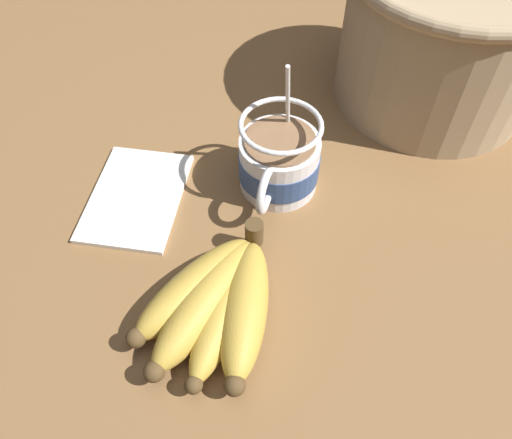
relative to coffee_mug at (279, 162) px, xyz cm
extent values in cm
cube|color=brown|center=(8.28, 0.79, -5.33)|extent=(124.79, 124.79, 2.86)
cylinder|color=silver|center=(-0.13, 0.00, -0.38)|extent=(9.42, 9.42, 7.04)
cylinder|color=navy|center=(-0.13, 0.00, -0.58)|extent=(9.62, 9.62, 3.32)
torus|color=silver|center=(5.50, 0.00, 0.85)|extent=(5.45, 0.90, 5.45)
cylinder|color=#846042|center=(-0.13, 0.00, 3.24)|extent=(8.22, 8.22, 0.40)
torus|color=silver|center=(-0.13, 0.00, 5.59)|extent=(9.42, 9.42, 0.60)
cylinder|color=silver|center=(-3.16, 0.00, 4.80)|extent=(3.26, 0.50, 14.50)
ellipsoid|color=silver|center=(-1.77, 0.00, -2.40)|extent=(3.00, 2.00, 0.80)
cylinder|color=#4C381E|center=(10.05, 0.09, -0.93)|extent=(2.00, 2.00, 3.00)
ellipsoid|color=#B79338|center=(17.75, -3.73, -1.69)|extent=(15.57, 10.69, 4.41)
sphere|color=#4C381E|center=(24.55, -7.09, -1.69)|extent=(1.99, 1.99, 1.99)
ellipsoid|color=#B79338|center=(19.03, -2.13, -1.66)|extent=(17.09, 8.30, 4.48)
sphere|color=#4C381E|center=(27.04, -4.10, -1.66)|extent=(2.02, 2.02, 2.02)
ellipsoid|color=#B79338|center=(19.03, -0.13, -1.99)|extent=(16.05, 4.20, 3.82)
sphere|color=#4C381E|center=(27.01, -0.32, -1.99)|extent=(1.72, 1.72, 1.72)
ellipsoid|color=#B79338|center=(18.55, 1.76, -1.65)|extent=(15.91, 7.37, 4.50)
sphere|color=#4C381E|center=(26.08, 3.24, -1.65)|extent=(2.02, 2.02, 2.02)
cylinder|color=tan|center=(-23.12, 15.81, 4.94)|extent=(26.64, 26.64, 17.67)
cube|color=white|center=(7.30, -15.68, -3.60)|extent=(16.50, 12.66, 0.60)
camera|label=1|loc=(40.14, 9.57, 42.32)|focal=35.00mm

